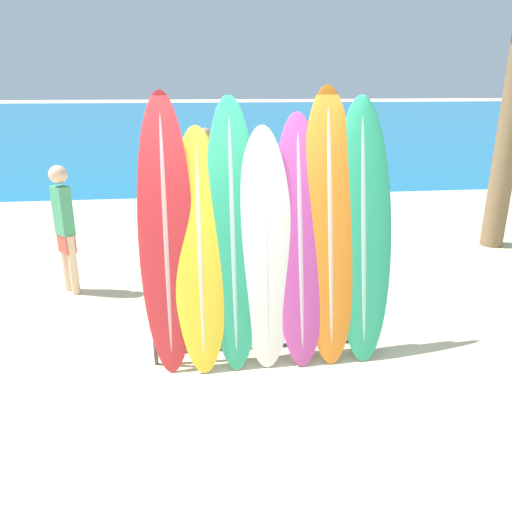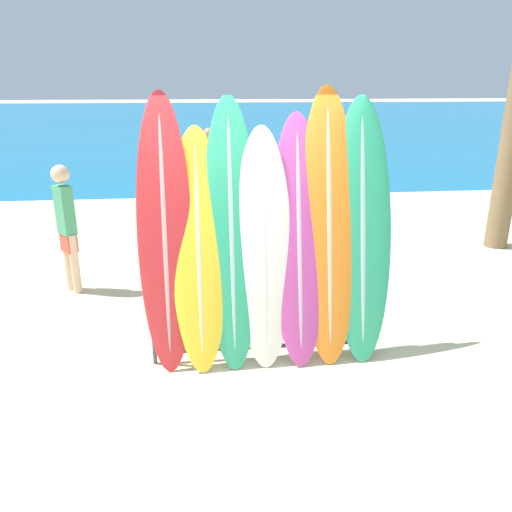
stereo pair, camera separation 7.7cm
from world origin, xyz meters
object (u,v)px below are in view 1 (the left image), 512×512
object	(u,v)px
surfboard_slot_6	(363,231)
surfboard_slot_4	(300,242)
surfboard_slot_0	(166,236)
person_far_left	(65,225)
person_near_water	(191,213)
surfboard_slot_1	(200,252)
surfboard_slot_2	(233,236)
person_mid_beach	(207,170)
person_far_right	(281,197)
surfboard_slot_3	(265,250)
surfboard_rack	(266,319)
surfboard_slot_5	(329,228)

from	to	relation	value
surfboard_slot_6	surfboard_slot_4	bearing A→B (deg)	-178.31
surfboard_slot_0	person_far_left	distance (m)	2.35
surfboard_slot_0	person_near_water	size ratio (longest dim) A/B	1.45
surfboard_slot_1	surfboard_slot_4	bearing A→B (deg)	1.12
surfboard_slot_2	person_mid_beach	size ratio (longest dim) A/B	1.42
surfboard_slot_0	person_far_right	size ratio (longest dim) A/B	1.70
surfboard_slot_2	surfboard_slot_3	distance (m)	0.33
surfboard_rack	surfboard_slot_4	bearing A→B (deg)	12.38
surfboard_slot_2	person_near_water	xyz separation A→B (m)	(-0.40, 2.05, -0.29)
surfboard_rack	person_far_right	distance (m)	3.69
surfboard_slot_4	surfboard_slot_5	xyz separation A→B (m)	(0.29, 0.03, 0.12)
person_mid_beach	person_far_left	size ratio (longest dim) A/B	1.07
surfboard_slot_0	person_mid_beach	world-z (taller)	surfboard_slot_0
surfboard_slot_5	surfboard_slot_6	world-z (taller)	surfboard_slot_5
surfboard_rack	person_far_right	world-z (taller)	person_far_right
surfboard_slot_0	person_mid_beach	distance (m)	5.56
person_far_left	person_far_right	world-z (taller)	person_far_left
surfboard_slot_4	surfboard_slot_5	size ratio (longest dim) A/B	0.91
surfboard_slot_2	surfboard_slot_3	world-z (taller)	surfboard_slot_2
person_far_left	surfboard_slot_4	bearing A→B (deg)	13.18
surfboard_slot_3	surfboard_slot_1	bearing A→B (deg)	179.05
surfboard_slot_0	surfboard_slot_6	bearing A→B (deg)	0.40
surfboard_slot_3	person_mid_beach	distance (m)	5.57
person_near_water	surfboard_slot_6	bearing A→B (deg)	-21.28
person_near_water	surfboard_slot_1	bearing A→B (deg)	-57.66
person_far_right	surfboard_slot_0	bearing A→B (deg)	-10.94
person_mid_beach	person_far_right	size ratio (longest dim) A/B	1.18
surfboard_slot_0	surfboard_slot_5	world-z (taller)	surfboard_slot_5
surfboard_slot_5	person_mid_beach	bearing A→B (deg)	100.47
surfboard_slot_4	person_mid_beach	world-z (taller)	surfboard_slot_4
surfboard_slot_0	surfboard_slot_2	xyz separation A→B (m)	(0.61, 0.01, -0.02)
surfboard_slot_3	surfboard_slot_5	size ratio (longest dim) A/B	0.87
surfboard_slot_0	surfboard_slot_5	xyz separation A→B (m)	(1.54, 0.02, 0.02)
surfboard_rack	surfboard_slot_4	world-z (taller)	surfboard_slot_4
surfboard_slot_4	person_far_left	bearing A→B (deg)	144.32
person_mid_beach	person_far_left	xyz separation A→B (m)	(-1.89, -3.65, -0.06)
surfboard_slot_2	person_far_left	world-z (taller)	surfboard_slot_2
surfboard_slot_5	surfboard_rack	bearing A→B (deg)	-170.95
surfboard_slot_4	person_far_right	xyz separation A→B (m)	(0.43, 3.52, -0.36)
surfboard_slot_3	person_far_right	world-z (taller)	surfboard_slot_3
surfboard_slot_0	surfboard_slot_1	size ratio (longest dim) A/B	1.13
surfboard_slot_5	person_far_left	bearing A→B (deg)	147.49
surfboard_slot_0	person_far_right	world-z (taller)	surfboard_slot_0
surfboard_slot_1	surfboard_slot_2	size ratio (longest dim) A/B	0.89
surfboard_slot_6	surfboard_slot_2	bearing A→B (deg)	-179.74
surfboard_slot_3	person_far_left	bearing A→B (deg)	140.08
surfboard_slot_3	person_near_water	size ratio (longest dim) A/B	1.27
surfboard_slot_6	person_mid_beach	distance (m)	5.68
surfboard_slot_2	person_mid_beach	xyz separation A→B (m)	(-0.09, 5.52, -0.29)
surfboard_slot_1	surfboard_slot_4	xyz separation A→B (m)	(0.94, 0.02, 0.06)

